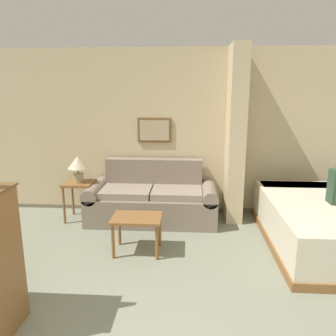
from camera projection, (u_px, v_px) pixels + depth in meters
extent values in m
cube|color=#CCB78E|center=(167.00, 132.00, 5.26)|extent=(7.70, 0.12, 2.60)
cube|color=#70644E|center=(167.00, 209.00, 5.48)|extent=(7.70, 0.02, 0.06)
cube|color=brown|center=(155.00, 130.00, 5.19)|extent=(0.54, 0.02, 0.39)
cube|color=tan|center=(154.00, 130.00, 5.17)|extent=(0.47, 0.01, 0.32)
cube|color=#CCB78E|center=(236.00, 136.00, 4.86)|extent=(0.24, 0.56, 2.60)
cube|color=gray|center=(152.00, 207.00, 5.01)|extent=(1.52, 0.84, 0.42)
cube|color=gray|center=(154.00, 174.00, 5.22)|extent=(1.52, 0.20, 0.48)
cube|color=gray|center=(97.00, 206.00, 5.07)|extent=(0.21, 0.84, 0.42)
cylinder|color=gray|center=(96.00, 190.00, 5.01)|extent=(0.23, 0.84, 0.23)
cube|color=gray|center=(209.00, 209.00, 4.96)|extent=(0.21, 0.84, 0.42)
cylinder|color=gray|center=(209.00, 192.00, 4.90)|extent=(0.23, 0.84, 0.23)
cube|color=gray|center=(127.00, 192.00, 4.93)|extent=(0.74, 0.60, 0.10)
cube|color=gray|center=(177.00, 193.00, 4.88)|extent=(0.74, 0.60, 0.10)
cube|color=brown|center=(137.00, 218.00, 3.96)|extent=(0.60, 0.44, 0.04)
cylinder|color=brown|center=(113.00, 242.00, 3.85)|extent=(0.04, 0.04, 0.42)
cylinder|color=brown|center=(157.00, 243.00, 3.82)|extent=(0.04, 0.04, 0.42)
cylinder|color=brown|center=(119.00, 229.00, 4.20)|extent=(0.04, 0.04, 0.42)
cylinder|color=brown|center=(160.00, 230.00, 4.17)|extent=(0.04, 0.04, 0.42)
cube|color=brown|center=(79.00, 183.00, 4.97)|extent=(0.43, 0.43, 0.04)
cylinder|color=brown|center=(64.00, 206.00, 4.87)|extent=(0.04, 0.04, 0.56)
cylinder|color=brown|center=(88.00, 206.00, 4.85)|extent=(0.04, 0.04, 0.56)
cylinder|color=brown|center=(73.00, 198.00, 5.23)|extent=(0.04, 0.04, 0.56)
cylinder|color=brown|center=(96.00, 198.00, 5.21)|extent=(0.04, 0.04, 0.56)
cylinder|color=tan|center=(79.00, 178.00, 4.95)|extent=(0.15, 0.15, 0.14)
cylinder|color=tan|center=(78.00, 171.00, 4.93)|extent=(0.02, 0.02, 0.08)
cone|color=beige|center=(78.00, 162.00, 4.90)|extent=(0.30, 0.30, 0.18)
cube|color=brown|center=(332.00, 241.00, 4.22)|extent=(1.65, 2.18, 0.10)
cube|color=beige|center=(334.00, 221.00, 4.16)|extent=(1.61, 2.14, 0.47)
cube|color=white|center=(311.00, 188.00, 4.94)|extent=(1.49, 0.36, 0.10)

